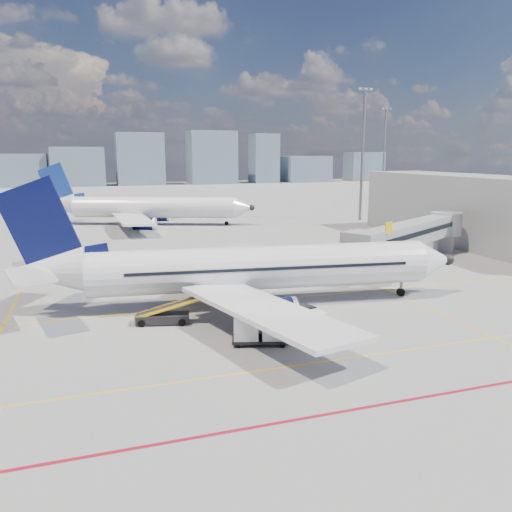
{
  "coord_description": "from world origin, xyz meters",
  "views": [
    {
      "loc": [
        -12.89,
        -32.95,
        13.0
      ],
      "look_at": [
        0.87,
        8.86,
        4.0
      ],
      "focal_mm": 35.0,
      "sensor_mm": 36.0,
      "label": 1
    }
  ],
  "objects_px": {
    "cargo_dolly": "(260,328)",
    "belt_loader": "(164,316)",
    "ramp_worker": "(319,324)",
    "main_aircraft": "(243,269)",
    "second_aircraft": "(145,208)",
    "baggage_tug": "(309,317)"
  },
  "relations": [
    {
      "from": "second_aircraft",
      "to": "baggage_tug",
      "type": "distance_m",
      "value": 61.93
    },
    {
      "from": "second_aircraft",
      "to": "cargo_dolly",
      "type": "distance_m",
      "value": 63.73
    },
    {
      "from": "second_aircraft",
      "to": "belt_loader",
      "type": "bearing_deg",
      "value": -73.76
    },
    {
      "from": "second_aircraft",
      "to": "ramp_worker",
      "type": "distance_m",
      "value": 63.56
    },
    {
      "from": "ramp_worker",
      "to": "second_aircraft",
      "type": "bearing_deg",
      "value": 17.55
    },
    {
      "from": "baggage_tug",
      "to": "ramp_worker",
      "type": "height_order",
      "value": "baggage_tug"
    },
    {
      "from": "baggage_tug",
      "to": "cargo_dolly",
      "type": "height_order",
      "value": "cargo_dolly"
    },
    {
      "from": "baggage_tug",
      "to": "belt_loader",
      "type": "bearing_deg",
      "value": 138.29
    },
    {
      "from": "baggage_tug",
      "to": "ramp_worker",
      "type": "relative_size",
      "value": 1.83
    },
    {
      "from": "belt_loader",
      "to": "ramp_worker",
      "type": "bearing_deg",
      "value": -16.13
    },
    {
      "from": "second_aircraft",
      "to": "cargo_dolly",
      "type": "xyz_separation_m",
      "value": [
        1.18,
        -63.69,
        -2.05
      ]
    },
    {
      "from": "belt_loader",
      "to": "ramp_worker",
      "type": "height_order",
      "value": "belt_loader"
    },
    {
      "from": "main_aircraft",
      "to": "ramp_worker",
      "type": "bearing_deg",
      "value": -62.16
    },
    {
      "from": "baggage_tug",
      "to": "belt_loader",
      "type": "height_order",
      "value": "belt_loader"
    },
    {
      "from": "main_aircraft",
      "to": "second_aircraft",
      "type": "bearing_deg",
      "value": 100.31
    },
    {
      "from": "belt_loader",
      "to": "ramp_worker",
      "type": "xyz_separation_m",
      "value": [
        10.48,
        -5.92,
        0.16
      ]
    },
    {
      "from": "baggage_tug",
      "to": "belt_loader",
      "type": "relative_size",
      "value": 0.48
    },
    {
      "from": "cargo_dolly",
      "to": "belt_loader",
      "type": "relative_size",
      "value": 0.72
    },
    {
      "from": "second_aircraft",
      "to": "ramp_worker",
      "type": "height_order",
      "value": "second_aircraft"
    },
    {
      "from": "cargo_dolly",
      "to": "ramp_worker",
      "type": "height_order",
      "value": "cargo_dolly"
    },
    {
      "from": "main_aircraft",
      "to": "cargo_dolly",
      "type": "distance_m",
      "value": 9.53
    },
    {
      "from": "second_aircraft",
      "to": "baggage_tug",
      "type": "xyz_separation_m",
      "value": [
        5.81,
        -61.61,
        -2.39
      ]
    }
  ]
}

